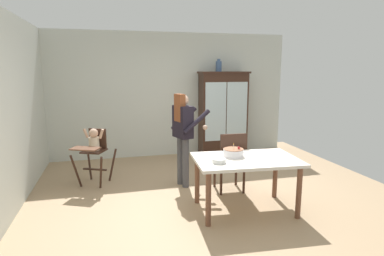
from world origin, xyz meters
TOP-DOWN VIEW (x-y plane):
  - ground_plane at (0.00, 0.00)m, footprint 6.24×6.24m
  - wall_back at (0.00, 2.63)m, footprint 5.32×0.06m
  - wall_left at (-2.63, 0.00)m, footprint 0.06×5.32m
  - china_cabinet at (1.14, 2.37)m, footprint 1.10×0.48m
  - ceramic_vase at (1.02, 2.37)m, footprint 0.13×0.13m
  - high_chair_with_toddler at (-1.62, 1.05)m, footprint 0.76×0.83m
  - adult_person at (-0.19, 0.60)m, footprint 0.61×0.60m
  - dining_table at (0.42, -0.55)m, footprint 1.44×1.00m
  - birthday_cake at (0.28, -0.42)m, footprint 0.28×0.28m
  - serving_bowl at (-0.01, -0.66)m, footprint 0.18×0.18m
  - dining_chair_far_side at (0.47, 0.11)m, footprint 0.46×0.46m

SIDE VIEW (x-z plane):
  - ground_plane at x=0.00m, z-range 0.00..0.00m
  - dining_chair_far_side at x=0.47m, z-range 0.08..1.04m
  - dining_table at x=0.42m, z-range 0.27..1.01m
  - high_chair_with_toddler at x=-1.62m, z-range 0.18..1.13m
  - serving_bowl at x=-0.01m, z-range 0.74..0.79m
  - birthday_cake at x=0.28m, z-range 0.70..0.89m
  - china_cabinet at x=1.14m, z-range 0.01..1.87m
  - adult_person at x=-0.19m, z-range 0.20..1.73m
  - wall_back at x=0.00m, z-range 0.00..2.70m
  - wall_left at x=-2.63m, z-range 0.00..2.70m
  - ceramic_vase at x=1.02m, z-range 1.85..2.12m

